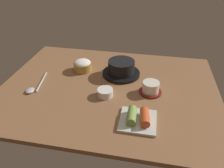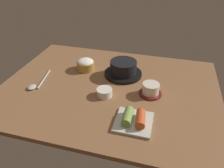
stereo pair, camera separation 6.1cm
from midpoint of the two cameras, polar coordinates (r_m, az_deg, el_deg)
name	(u,v)px [view 2 (the right image)]	position (r cm, az deg, el deg)	size (l,w,h in cm)	color
dining_table	(109,88)	(101.94, 0.92, -1.16)	(100.00, 76.00, 2.00)	brown
stone_pot	(123,69)	(108.84, 4.59, 3.95)	(18.83, 18.83, 7.69)	black
rice_bowl	(85,64)	(114.42, -5.49, 5.18)	(9.20, 9.20, 6.01)	#B78C38
tea_cup_with_saucer	(151,89)	(96.91, 11.90, -1.44)	(9.98, 9.98, 5.42)	maroon
banchan_cup_center	(104,92)	(94.58, -0.33, -2.16)	(6.89, 6.89, 3.35)	white
kimchi_plate	(134,120)	(81.85, 7.93, -9.34)	(13.70, 13.70, 4.45)	silver
spoon	(36,84)	(107.04, -17.80, -0.07)	(5.16, 19.06, 1.35)	#B7B7BC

